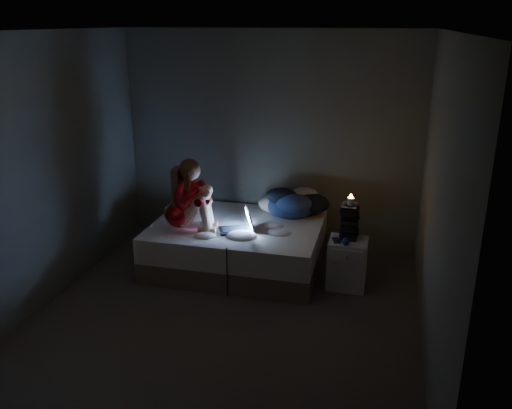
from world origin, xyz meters
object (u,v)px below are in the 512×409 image
(woman, at_px, (179,194))
(candle, at_px, (351,202))
(nightstand, at_px, (347,263))
(laptop, at_px, (235,220))
(bed, at_px, (237,245))
(phone, at_px, (336,240))

(woman, xyz_separation_m, candle, (1.81, 0.15, 0.01))
(nightstand, height_order, candle, candle)
(laptop, relative_size, candle, 4.56)
(candle, bearing_deg, laptop, -176.84)
(bed, xyz_separation_m, candle, (1.25, -0.14, 0.66))
(nightstand, distance_m, candle, 0.66)
(woman, distance_m, laptop, 0.67)
(nightstand, distance_m, phone, 0.30)
(bed, relative_size, woman, 2.34)
(phone, bearing_deg, candle, 25.91)
(nightstand, bearing_deg, phone, -158.38)
(candle, height_order, phone, candle)
(bed, xyz_separation_m, nightstand, (1.26, -0.21, 0.01))
(nightstand, height_order, phone, phone)
(laptop, bearing_deg, nightstand, -24.46)
(phone, bearing_deg, nightstand, 2.61)
(bed, relative_size, candle, 23.34)
(woman, xyz_separation_m, laptop, (0.60, 0.08, -0.27))
(bed, height_order, laptop, laptop)
(bed, relative_size, laptop, 5.11)
(laptop, bearing_deg, bed, 77.53)
(laptop, bearing_deg, candle, -21.36)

